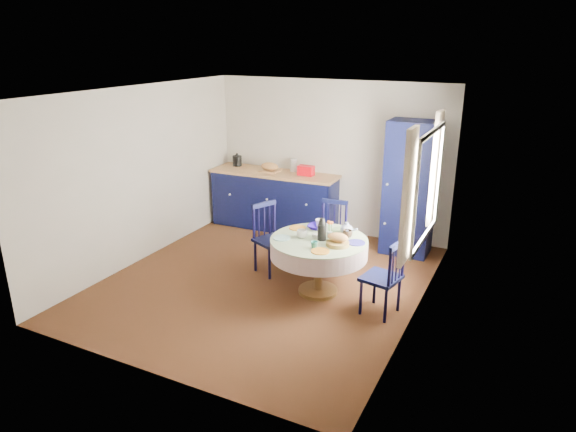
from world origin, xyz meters
The scene contains 17 objects.
floor centered at (0.00, 0.00, 0.00)m, with size 4.50×4.50×0.00m, color black.
ceiling centered at (0.00, 0.00, 2.50)m, with size 4.50×4.50×0.00m, color white.
wall_back centered at (0.00, 2.25, 1.25)m, with size 4.00×0.02×2.50m, color beige.
wall_left centered at (-2.00, 0.00, 1.25)m, with size 0.02×4.50×2.50m, color beige.
wall_right centered at (2.00, 0.00, 1.25)m, with size 0.02×4.50×2.50m, color beige.
window centered at (1.95, 0.30, 1.52)m, with size 0.10×1.74×1.45m.
kitchen_counter centered at (-0.87, 1.96, 0.50)m, with size 2.22×0.77×1.22m.
pantry_cabinet centered at (1.43, 1.85, 1.00)m, with size 0.70×0.52×2.01m.
dining_table centered at (0.77, 0.03, 0.62)m, with size 1.22×1.22×1.02m.
chair_left centered at (-0.09, 0.34, 0.49)m, with size 0.56×0.57×0.98m.
chair_far centered at (0.58, 0.92, 0.47)m, with size 0.45×0.44×0.94m.
chair_right centered at (1.66, -0.13, 0.48)m, with size 0.47×0.49×0.95m.
mug_a centered at (0.55, -0.02, 0.79)m, with size 0.13×0.13×0.10m, color silver.
mug_b centered at (0.82, -0.26, 0.78)m, with size 0.09×0.09×0.08m, color #256B62.
mug_c centered at (1.06, 0.24, 0.78)m, with size 0.12×0.12×0.10m, color black.
mug_d centered at (0.59, 0.44, 0.79)m, with size 0.11×0.11×0.10m, color silver.
cobalt_bowl centered at (0.60, 0.35, 0.77)m, with size 0.24×0.24×0.06m, color #1B0977.
Camera 1 is at (3.05, -5.46, 3.09)m, focal length 32.00 mm.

